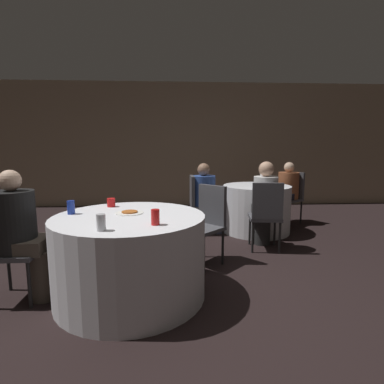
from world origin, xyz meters
The scene contains 19 objects.
ground_plane centered at (0.00, 0.00, 0.00)m, with size 16.00×16.00×0.00m, color black.
wall_back centered at (0.00, 4.39, 1.40)m, with size 16.00×0.06×2.80m.
table_near centered at (-0.19, 0.02, 0.37)m, with size 1.34×1.34×0.75m.
table_far centered at (1.51, 2.05, 0.37)m, with size 1.06×1.06×0.75m.
chair_near_northeast centered at (0.59, 0.78, 0.54)m, with size 0.57×0.57×0.91m.
chair_near_west centered at (-1.27, 0.01, 0.54)m, with size 0.41×0.40×0.91m.
chair_far_northeast centered at (2.29, 2.59, 0.54)m, with size 0.56×0.56×0.91m.
chair_far_south centered at (1.38, 1.12, 0.54)m, with size 0.45×0.45×0.91m.
chair_far_west centered at (0.57, 2.02, 0.54)m, with size 0.42×0.41×0.91m.
person_floral_shirt centered at (2.16, 2.50, 0.56)m, with size 0.50×0.47×1.09m.
person_black_shirt centered at (-1.11, 0.01, 0.59)m, with size 0.52×0.36×1.16m.
person_blue_shirt centered at (0.73, 2.03, 0.57)m, with size 0.52×0.36×1.10m.
person_white_shirt centered at (1.41, 1.28, 0.58)m, with size 0.34×0.49×1.17m.
pizza_plate_near centered at (-0.20, 0.12, 0.75)m, with size 0.26×0.26×0.02m.
soda_can_red centered at (0.06, -0.32, 0.81)m, with size 0.07×0.07×0.12m.
soda_can_blue centered at (-0.72, 0.11, 0.81)m, with size 0.07×0.07×0.12m.
soda_can_silver centered at (-0.31, -0.46, 0.81)m, with size 0.07×0.07×0.12m.
cup_near centered at (-0.43, 0.43, 0.79)m, with size 0.08×0.08×0.09m.
bottle_far centered at (1.55, 1.84, 0.87)m, with size 0.09×0.09×0.25m.
Camera 1 is at (0.22, -2.59, 1.34)m, focal length 28.00 mm.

